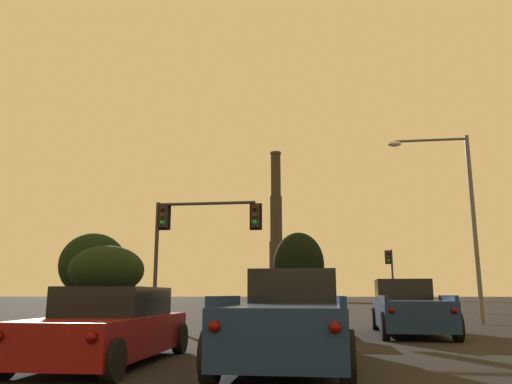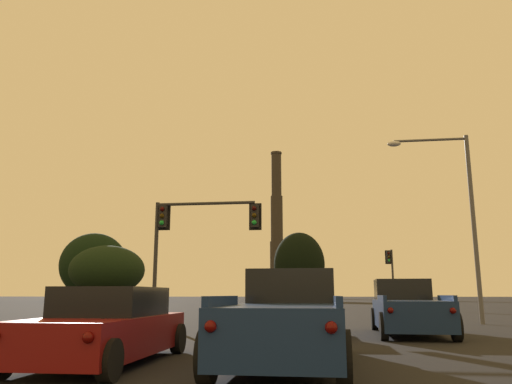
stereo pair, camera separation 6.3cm
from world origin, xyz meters
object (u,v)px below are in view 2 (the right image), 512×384
Objects in this scene: sedan_left_lane_second at (108,327)px; traffic_light_overhead_left at (191,230)px; street_lamp at (458,204)px; pickup_truck_right_lane_front at (408,309)px; pickup_truck_center_lane_second at (287,320)px; smokestack at (277,239)px; traffic_light_far_right at (391,270)px; hatchback_center_lane_front at (295,314)px.

sedan_left_lane_second is 0.86× the size of traffic_light_overhead_left.
pickup_truck_right_lane_front is at bearing -119.43° from street_lamp.
street_lamp is at bearing 63.39° from pickup_truck_center_lane_second.
sedan_left_lane_second is 3.45m from pickup_truck_center_lane_second.
sedan_left_lane_second is 171.12m from smokestack.
street_lamp is 157.59m from smokestack.
pickup_truck_center_lane_second is 0.64× the size of street_lamp.
pickup_truck_center_lane_second is (-3.43, -7.53, 0.00)m from pickup_truck_right_lane_front.
traffic_light_overhead_left is 12.39m from street_lamp.
traffic_light_far_right reaches higher than pickup_truck_center_lane_second.
pickup_truck_right_lane_front reaches higher than hatchback_center_lane_front.
hatchback_center_lane_front is at bearing -134.25° from street_lamp.
hatchback_center_lane_front is 7.64m from sedan_left_lane_second.
traffic_light_far_right is (6.66, 36.93, 2.68)m from pickup_truck_center_lane_second.
street_lamp is at bearing -81.52° from smokestack.
sedan_left_lane_second is 0.86× the size of pickup_truck_center_lane_second.
smokestack is (-10.88, 156.51, 16.68)m from traffic_light_overhead_left.
traffic_light_far_right is (6.91, 30.56, 2.82)m from hatchback_center_lane_front.
pickup_truck_right_lane_front and pickup_truck_center_lane_second have the same top height.
sedan_left_lane_second is at bearing -115.86° from hatchback_center_lane_front.
traffic_light_overhead_left is 1.04× the size of traffic_light_far_right.
sedan_left_lane_second is at bearing -170.00° from pickup_truck_center_lane_second.
pickup_truck_center_lane_second is (3.40, 0.59, 0.14)m from sedan_left_lane_second.
smokestack is at bearing 93.26° from sedan_left_lane_second.
pickup_truck_center_lane_second is at bearing -66.62° from traffic_light_overhead_left.
traffic_light_overhead_left is (-1.93, 12.92, 3.56)m from sedan_left_lane_second.
smokestack is (-19.64, 161.31, 20.11)m from pickup_truck_right_lane_front.
sedan_left_lane_second is 18.27m from street_lamp.
hatchback_center_lane_front is 11.30m from street_lamp.
traffic_light_far_right is at bearing -80.16° from smokestack.
traffic_light_far_right is at bearing 90.66° from street_lamp.
hatchback_center_lane_front is 0.75× the size of pickup_truck_center_lane_second.
street_lamp is (10.33, 14.33, 4.69)m from sedan_left_lane_second.
pickup_truck_center_lane_second is (0.25, -6.37, 0.14)m from hatchback_center_lane_front.
hatchback_center_lane_front is at bearing -102.73° from traffic_light_far_right.
street_lamp reaches higher than pickup_truck_center_lane_second.
smokestack is at bearing 93.98° from traffic_light_overhead_left.
pickup_truck_center_lane_second is 16.05m from street_lamp.
pickup_truck_right_lane_front is 163.74m from smokestack.
traffic_light_overhead_left is 157.78m from smokestack.
street_lamp is at bearing 44.24° from hatchback_center_lane_front.
street_lamp is at bearing -89.34° from traffic_light_far_right.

